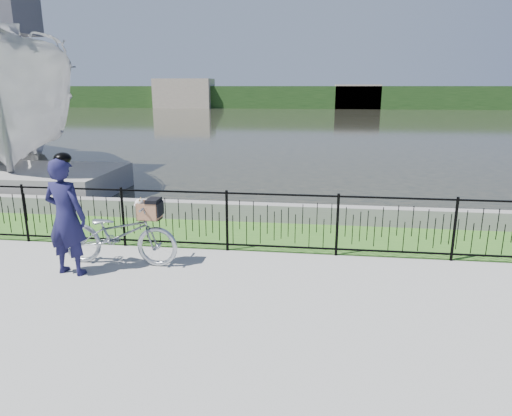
# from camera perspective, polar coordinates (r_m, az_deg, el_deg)

# --- Properties ---
(ground) EXTENTS (120.00, 120.00, 0.00)m
(ground) POSITION_cam_1_polar(r_m,az_deg,el_deg) (6.98, 2.10, -10.20)
(ground) COLOR gray
(ground) RESTS_ON ground
(grass_strip) EXTENTS (60.00, 2.00, 0.01)m
(grass_strip) POSITION_cam_1_polar(r_m,az_deg,el_deg) (9.39, 3.59, -3.45)
(grass_strip) COLOR #34631F
(grass_strip) RESTS_ON ground
(water) EXTENTS (120.00, 120.00, 0.00)m
(water) POSITION_cam_1_polar(r_m,az_deg,el_deg) (39.40, 6.68, 10.55)
(water) COLOR black
(water) RESTS_ON ground
(quay_wall) EXTENTS (60.00, 0.30, 0.40)m
(quay_wall) POSITION_cam_1_polar(r_m,az_deg,el_deg) (10.28, 3.99, -0.67)
(quay_wall) COLOR gray
(quay_wall) RESTS_ON ground
(fence) EXTENTS (14.00, 0.06, 1.15)m
(fence) POSITION_cam_1_polar(r_m,az_deg,el_deg) (8.26, 3.18, -1.87)
(fence) COLOR black
(fence) RESTS_ON ground
(far_treeline) EXTENTS (120.00, 6.00, 3.00)m
(far_treeline) POSITION_cam_1_polar(r_m,az_deg,el_deg) (66.31, 7.11, 13.59)
(far_treeline) COLOR #224219
(far_treeline) RESTS_ON ground
(far_building_left) EXTENTS (8.00, 4.00, 4.00)m
(far_building_left) POSITION_cam_1_polar(r_m,az_deg,el_deg) (66.92, -8.97, 13.97)
(far_building_left) COLOR gray
(far_building_left) RESTS_ON ground
(far_building_right) EXTENTS (6.00, 3.00, 3.20)m
(far_building_right) POSITION_cam_1_polar(r_m,az_deg,el_deg) (65.03, 12.55, 13.42)
(far_building_right) COLOR gray
(far_building_right) RESTS_ON ground
(bicycle_rig) EXTENTS (2.05, 0.71, 1.19)m
(bicycle_rig) POSITION_cam_1_polar(r_m,az_deg,el_deg) (8.10, -16.72, -3.07)
(bicycle_rig) COLOR #A8AEB4
(bicycle_rig) RESTS_ON ground
(cyclist) EXTENTS (0.76, 0.56, 1.98)m
(cyclist) POSITION_cam_1_polar(r_m,az_deg,el_deg) (7.85, -22.70, -0.90)
(cyclist) COLOR #16153A
(cyclist) RESTS_ON ground
(boat_near) EXTENTS (9.87, 11.76, 6.17)m
(boat_near) POSITION_cam_1_polar(r_m,az_deg,el_deg) (17.75, -28.52, 10.95)
(boat_near) COLOR #AEAEAF
(boat_near) RESTS_ON water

